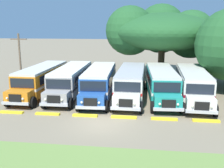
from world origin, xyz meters
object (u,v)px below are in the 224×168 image
object	(u,v)px
parked_bus_slot_5	(193,83)
utility_pole	(20,61)
parked_bus_slot_0	(42,79)
parked_bus_slot_4	(161,82)
parked_bus_slot_1	(71,79)
parked_bus_slot_2	(100,81)
broad_shade_tree	(162,31)
parked_bus_slot_3	(131,82)

from	to	relation	value
parked_bus_slot_5	utility_pole	distance (m)	17.96
parked_bus_slot_0	parked_bus_slot_4	xyz separation A→B (m)	(12.35, -0.01, 0.00)
parked_bus_slot_1	parked_bus_slot_2	bearing A→B (deg)	81.44
parked_bus_slot_2	broad_shade_tree	world-z (taller)	broad_shade_tree
parked_bus_slot_5	broad_shade_tree	world-z (taller)	broad_shade_tree
parked_bus_slot_0	parked_bus_slot_2	bearing A→B (deg)	87.72
parked_bus_slot_1	parked_bus_slot_3	xyz separation A→B (m)	(6.20, -0.32, 0.00)
broad_shade_tree	utility_pole	world-z (taller)	broad_shade_tree
parked_bus_slot_5	utility_pole	world-z (taller)	utility_pole
parked_bus_slot_1	broad_shade_tree	bearing A→B (deg)	136.13
parked_bus_slot_5	broad_shade_tree	distance (m)	12.05
parked_bus_slot_1	parked_bus_slot_2	size ratio (longest dim) A/B	1.00
parked_bus_slot_2	utility_pole	distance (m)	8.96
parked_bus_slot_0	parked_bus_slot_4	size ratio (longest dim) A/B	1.00
parked_bus_slot_5	parked_bus_slot_4	bearing A→B (deg)	-93.42
parked_bus_slot_2	parked_bus_slot_5	xyz separation A→B (m)	(9.11, 0.03, 0.00)
parked_bus_slot_0	broad_shade_tree	world-z (taller)	broad_shade_tree
parked_bus_slot_1	utility_pole	size ratio (longest dim) A/B	1.75
parked_bus_slot_0	parked_bus_slot_1	xyz separation A→B (m)	(3.15, 0.06, 0.00)
utility_pole	parked_bus_slot_0	bearing A→B (deg)	-13.58
parked_bus_slot_4	parked_bus_slot_5	size ratio (longest dim) A/B	1.00
parked_bus_slot_3	broad_shade_tree	distance (m)	12.25
parked_bus_slot_3	parked_bus_slot_0	bearing A→B (deg)	-90.76
parked_bus_slot_0	parked_bus_slot_5	bearing A→B (deg)	89.66
parked_bus_slot_1	utility_pole	xyz separation A→B (m)	(-5.68, 0.55, 1.76)
parked_bus_slot_1	broad_shade_tree	xyz separation A→B (m)	(9.67, 10.48, 4.62)
parked_bus_slot_0	utility_pole	world-z (taller)	utility_pole
parked_bus_slot_2	parked_bus_slot_4	size ratio (longest dim) A/B	1.00
parked_bus_slot_4	utility_pole	bearing A→B (deg)	-95.36
parked_bus_slot_2	parked_bus_slot_4	xyz separation A→B (m)	(6.14, 0.32, 0.00)
parked_bus_slot_2	parked_bus_slot_5	bearing A→B (deg)	87.77
parked_bus_slot_4	parked_bus_slot_1	bearing A→B (deg)	-93.44
parked_bus_slot_2	parked_bus_slot_3	world-z (taller)	same
parked_bus_slot_2	parked_bus_slot_3	bearing A→B (deg)	88.96
parked_bus_slot_0	parked_bus_slot_1	world-z (taller)	same
parked_bus_slot_2	broad_shade_tree	distance (m)	13.54
parked_bus_slot_0	parked_bus_slot_1	bearing A→B (deg)	91.95
parked_bus_slot_3	broad_shade_tree	xyz separation A→B (m)	(3.47, 10.80, 4.62)
parked_bus_slot_1	utility_pole	distance (m)	5.97
broad_shade_tree	utility_pole	xyz separation A→B (m)	(-15.35, -9.93, -2.86)
parked_bus_slot_0	parked_bus_slot_1	size ratio (longest dim) A/B	1.00
parked_bus_slot_2	parked_bus_slot_0	bearing A→B (deg)	-95.49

